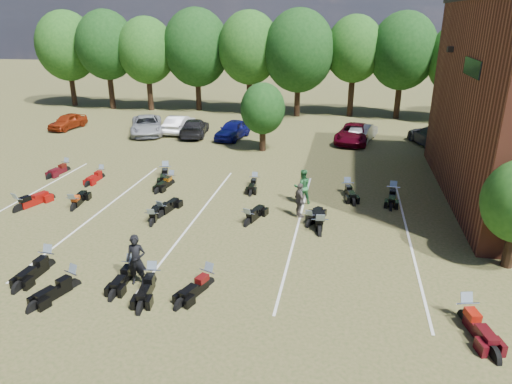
% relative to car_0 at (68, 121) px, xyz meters
% --- Properties ---
extents(ground, '(160.00, 160.00, 0.00)m').
position_rel_car_0_xyz_m(ground, '(20.02, -19.03, -0.66)').
color(ground, brown).
rests_on(ground, ground).
extents(car_0, '(2.04, 4.03, 1.32)m').
position_rel_car_0_xyz_m(car_0, '(0.00, 0.00, 0.00)').
color(car_0, maroon).
rests_on(car_0, ground).
extents(car_1, '(1.57, 4.39, 1.44)m').
position_rel_car_0_xyz_m(car_1, '(10.04, 0.70, 0.06)').
color(car_1, silver).
rests_on(car_1, ground).
extents(car_2, '(4.40, 5.92, 1.49)m').
position_rel_car_0_xyz_m(car_2, '(7.57, -0.43, 0.09)').
color(car_2, '#94969C').
rests_on(car_2, ground).
extents(car_3, '(2.69, 5.03, 1.39)m').
position_rel_car_0_xyz_m(car_3, '(11.69, -0.19, 0.04)').
color(car_3, black).
rests_on(car_3, ground).
extents(car_4, '(2.45, 4.52, 1.46)m').
position_rel_car_0_xyz_m(car_4, '(15.02, -0.52, 0.07)').
color(car_4, '#0C0E55').
rests_on(car_4, ground).
extents(car_5, '(2.50, 4.32, 1.35)m').
position_rel_car_0_xyz_m(car_5, '(25.30, 1.03, 0.02)').
color(car_5, '#9D9D98').
rests_on(car_5, ground).
extents(car_6, '(3.32, 5.50, 1.43)m').
position_rel_car_0_xyz_m(car_6, '(24.60, 0.17, 0.06)').
color(car_6, '#5D0518').
rests_on(car_6, ground).
extents(car_7, '(3.69, 5.75, 1.55)m').
position_rel_car_0_xyz_m(car_7, '(30.46, 0.18, 0.12)').
color(car_7, '#3A3A3F').
rests_on(car_7, ground).
extents(person_black, '(0.76, 0.54, 1.96)m').
position_rel_car_0_xyz_m(person_black, '(16.80, -22.06, 0.32)').
color(person_black, black).
rests_on(person_black, ground).
extents(person_green, '(1.11, 0.99, 1.88)m').
position_rel_car_0_xyz_m(person_green, '(21.91, -13.13, 0.28)').
color(person_green, '#276936').
rests_on(person_green, ground).
extents(person_grey, '(0.86, 1.10, 1.75)m').
position_rel_car_0_xyz_m(person_grey, '(21.97, -14.90, 0.22)').
color(person_grey, '#534C47').
rests_on(person_grey, ground).
extents(motorcycle_0, '(0.84, 2.36, 1.30)m').
position_rel_car_0_xyz_m(motorcycle_0, '(12.82, -21.65, -0.66)').
color(motorcycle_0, black).
rests_on(motorcycle_0, ground).
extents(motorcycle_1, '(1.38, 2.32, 1.23)m').
position_rel_car_0_xyz_m(motorcycle_1, '(14.57, -22.76, -0.66)').
color(motorcycle_1, black).
rests_on(motorcycle_1, ground).
extents(motorcycle_2, '(1.04, 2.32, 1.25)m').
position_rel_car_0_xyz_m(motorcycle_2, '(17.34, -22.02, -0.66)').
color(motorcycle_2, black).
rests_on(motorcycle_2, ground).
extents(motorcycle_3, '(0.74, 2.14, 1.18)m').
position_rel_car_0_xyz_m(motorcycle_3, '(16.28, -21.57, -0.66)').
color(motorcycle_3, black).
rests_on(motorcycle_3, ground).
extents(motorcycle_5, '(1.41, 2.30, 1.22)m').
position_rel_car_0_xyz_m(motorcycle_5, '(19.36, -21.68, -0.66)').
color(motorcycle_5, black).
rests_on(motorcycle_5, ground).
extents(motorcycle_6, '(1.36, 2.55, 1.36)m').
position_rel_car_0_xyz_m(motorcycle_6, '(28.12, -22.04, -0.66)').
color(motorcycle_6, '#3F090F').
rests_on(motorcycle_6, ground).
extents(motorcycle_7, '(1.51, 2.59, 1.38)m').
position_rel_car_0_xyz_m(motorcycle_7, '(7.95, -16.94, -0.66)').
color(motorcycle_7, maroon).
rests_on(motorcycle_7, ground).
extents(motorcycle_8, '(1.05, 2.30, 1.23)m').
position_rel_car_0_xyz_m(motorcycle_8, '(10.55, -16.22, -0.66)').
color(motorcycle_8, black).
rests_on(motorcycle_8, ground).
extents(motorcycle_9, '(1.06, 2.24, 1.20)m').
position_rel_car_0_xyz_m(motorcycle_9, '(15.29, -16.17, -0.66)').
color(motorcycle_9, black).
rests_on(motorcycle_9, ground).
extents(motorcycle_10, '(1.02, 2.22, 1.19)m').
position_rel_car_0_xyz_m(motorcycle_10, '(15.23, -17.16, -0.66)').
color(motorcycle_10, black).
rests_on(motorcycle_10, ground).
extents(motorcycle_11, '(1.19, 2.62, 1.41)m').
position_rel_car_0_xyz_m(motorcycle_11, '(23.07, -16.57, -0.66)').
color(motorcycle_11, black).
rests_on(motorcycle_11, ground).
extents(motorcycle_12, '(1.28, 2.31, 1.23)m').
position_rel_car_0_xyz_m(motorcycle_12, '(19.68, -16.29, -0.66)').
color(motorcycle_12, black).
rests_on(motorcycle_12, ground).
extents(motorcycle_13, '(1.26, 2.19, 1.16)m').
position_rel_car_0_xyz_m(motorcycle_13, '(22.54, -15.81, -0.66)').
color(motorcycle_13, black).
rests_on(motorcycle_13, ground).
extents(motorcycle_14, '(0.92, 2.17, 1.18)m').
position_rel_car_0_xyz_m(motorcycle_14, '(6.60, -10.65, -0.66)').
color(motorcycle_14, '#400910').
rests_on(motorcycle_14, ground).
extents(motorcycle_15, '(0.74, 2.07, 1.14)m').
position_rel_car_0_xyz_m(motorcycle_15, '(9.48, -11.47, -0.66)').
color(motorcycle_15, maroon).
rests_on(motorcycle_15, ground).
extents(motorcycle_16, '(1.44, 2.55, 1.35)m').
position_rel_car_0_xyz_m(motorcycle_16, '(13.27, -10.50, -0.66)').
color(motorcycle_16, black).
rests_on(motorcycle_16, ground).
extents(motorcycle_17, '(0.99, 2.17, 1.17)m').
position_rel_car_0_xyz_m(motorcycle_17, '(14.07, -11.70, -0.66)').
color(motorcycle_17, black).
rests_on(motorcycle_17, ground).
extents(motorcycle_18, '(0.75, 2.07, 1.14)m').
position_rel_car_0_xyz_m(motorcycle_18, '(18.94, -11.03, -0.66)').
color(motorcycle_18, black).
rests_on(motorcycle_18, ground).
extents(motorcycle_19, '(1.19, 2.35, 1.25)m').
position_rel_car_0_xyz_m(motorcycle_19, '(24.23, -11.16, -0.66)').
color(motorcycle_19, black).
rests_on(motorcycle_19, ground).
extents(motorcycle_20, '(0.98, 2.37, 1.28)m').
position_rel_car_0_xyz_m(motorcycle_20, '(26.65, -11.38, -0.66)').
color(motorcycle_20, black).
rests_on(motorcycle_20, ground).
extents(tree_line, '(56.00, 6.00, 9.79)m').
position_rel_car_0_xyz_m(tree_line, '(19.02, 9.97, 5.65)').
color(tree_line, black).
rests_on(tree_line, ground).
extents(young_tree_midfield, '(3.20, 3.20, 4.70)m').
position_rel_car_0_xyz_m(young_tree_midfield, '(18.02, -3.53, 2.44)').
color(young_tree_midfield, black).
rests_on(young_tree_midfield, ground).
extents(parking_lines, '(20.10, 14.00, 0.01)m').
position_rel_car_0_xyz_m(parking_lines, '(17.02, -16.03, -0.65)').
color(parking_lines, silver).
rests_on(parking_lines, ground).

